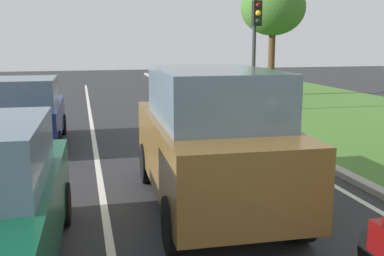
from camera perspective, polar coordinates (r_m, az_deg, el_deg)
ground_plane at (r=12.74m, az=-9.04°, el=-1.46°), size 60.00×60.00×0.00m
lane_line_center at (r=12.71m, az=-12.18°, el=-1.59°), size 0.12×32.00×0.01m
lane_line_right_edge at (r=13.51m, az=6.36°, el=-0.67°), size 0.12×32.00×0.01m
curb_right at (r=13.67m, az=8.33°, el=-0.33°), size 0.24×48.00×0.12m
car_suv_ahead at (r=7.30m, az=2.42°, el=-1.29°), size 2.10×4.56×2.28m
car_hatchback_far at (r=12.40m, az=-19.92°, el=1.82°), size 1.77×3.72×1.78m
traffic_light_near_right at (r=17.21m, az=7.97°, el=11.76°), size 0.32×0.50×4.51m
tree_roadside_far at (r=22.52m, az=10.13°, el=14.55°), size 3.05×3.05×5.51m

